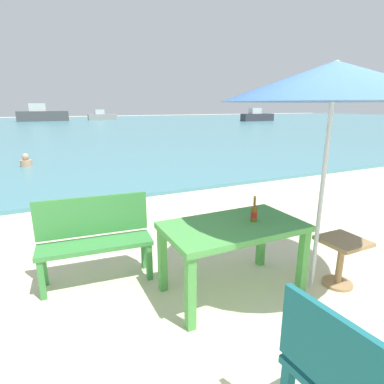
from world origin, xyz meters
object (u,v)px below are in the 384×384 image
boat_ferry (257,116)px  boat_tanker (102,116)px  boat_sailboat (42,115)px  beer_bottle_amber (254,212)px  picnic_table_green (233,234)px  patio_umbrella (334,82)px  swimmer_person (26,161)px  bench_green_left (95,235)px  side_table_wood (341,255)px

boat_ferry → boat_tanker: bearing=146.4°
boat_ferry → boat_sailboat: 25.42m
beer_bottle_amber → boat_sailboat: boat_sailboat is taller
picnic_table_green → boat_tanker: boat_tanker is taller
patio_umbrella → boat_sailboat: size_ratio=0.41×
swimmer_person → boat_tanker: boat_tanker is taller
bench_green_left → boat_sailboat: size_ratio=0.22×
patio_umbrella → boat_sailboat: bearing=92.7°
swimmer_person → beer_bottle_amber: bearing=-74.4°
beer_bottle_amber → boat_tanker: (5.65, 39.58, -0.31)m
side_table_wood → boat_tanker: 40.26m
boat_tanker → patio_umbrella: bearing=-97.2°
swimmer_person → boat_ferry: boat_ferry is taller
side_table_wood → boat_ferry: size_ratio=0.13×
bench_green_left → swimmer_person: size_ratio=3.00×
patio_umbrella → boat_ferry: patio_umbrella is taller
beer_bottle_amber → boat_tanker: boat_tanker is taller
boat_tanker → picnic_table_green: bearing=-98.5°
boat_ferry → picnic_table_green: bearing=-127.4°
boat_sailboat → boat_tanker: size_ratio=1.58×
boat_ferry → patio_umbrella: bearing=-126.1°
boat_sailboat → side_table_wood: bearing=-86.9°
patio_umbrella → boat_ferry: size_ratio=0.56×
picnic_table_green → boat_ferry: boat_ferry is taller
picnic_table_green → bench_green_left: bench_green_left is taller
picnic_table_green → side_table_wood: bearing=-19.9°
patio_umbrella → side_table_wood: (0.27, -0.11, -1.76)m
beer_bottle_amber → boat_ferry: boat_ferry is taller
boat_tanker → boat_ferry: bearing=-33.6°
side_table_wood → swimmer_person: 9.35m
side_table_wood → patio_umbrella: bearing=158.2°
patio_umbrella → swimmer_person: 9.34m
picnic_table_green → swimmer_person: picnic_table_green is taller
bench_green_left → boat_ferry: 36.37m
side_table_wood → boat_sailboat: boat_sailboat is taller
picnic_table_green → beer_bottle_amber: bearing=-4.4°
beer_bottle_amber → bench_green_left: beer_bottle_amber is taller
picnic_table_green → beer_bottle_amber: (0.23, -0.02, 0.20)m
side_table_wood → bench_green_left: size_ratio=0.44×
boat_ferry → boat_tanker: (-16.15, 10.75, -0.08)m
swimmer_person → boat_tanker: size_ratio=0.12×
swimmer_person → boat_ferry: bearing=40.3°
patio_umbrella → bench_green_left: 2.86m
swimmer_person → boat_tanker: 32.21m
picnic_table_green → swimmer_person: bearing=104.1°
patio_umbrella → side_table_wood: size_ratio=4.26×
boat_ferry → side_table_wood: bearing=-125.6°
patio_umbrella → beer_bottle_amber: bearing=155.5°
bench_green_left → boat_sailboat: (0.20, 38.62, 0.27)m
side_table_wood → swimmer_person: side_table_wood is taller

